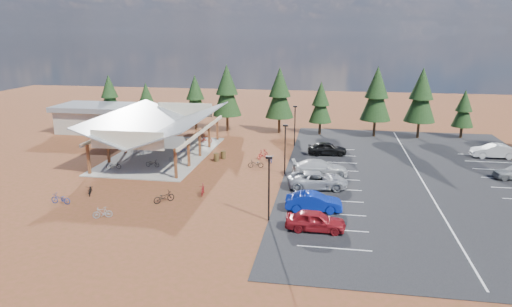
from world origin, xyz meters
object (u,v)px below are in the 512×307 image
(trash_bin_1, at_px, (223,155))
(bike_0, at_px, (114,165))
(lamp_post_1, at_px, (285,146))
(lamp_post_0, at_px, (269,184))
(bike_1, at_px, (137,150))
(bike_2, at_px, (151,146))
(bike_3, at_px, (151,139))
(bike_15, at_px, (263,154))
(bike_13, at_px, (102,213))
(car_0, at_px, (315,221))
(car_3, at_px, (320,168))
(bike_7, at_px, (206,139))
(car_4, at_px, (327,148))
(bike_pavilion, at_px, (161,123))
(bike_10, at_px, (61,199))
(bike_6, at_px, (185,149))
(bike_8, at_px, (90,190))
(car_2, at_px, (318,180))
(car_1, at_px, (314,202))
(car_9, at_px, (493,151))
(bike_5, at_px, (175,158))
(bike_14, at_px, (271,158))
(lamp_post_2, at_px, (295,123))
(bike_12, at_px, (164,197))
(bike_4, at_px, (152,163))
(bike_16, at_px, (256,164))
(trash_bin_0, at_px, (216,157))
(outbuilding, at_px, (97,118))

(trash_bin_1, height_order, bike_0, bike_0)
(lamp_post_1, bearing_deg, lamp_post_0, -90.00)
(bike_1, relative_size, bike_2, 1.06)
(bike_3, xyz_separation_m, bike_15, (15.35, -4.66, -0.07))
(lamp_post_1, xyz_separation_m, bike_13, (-12.87, -13.65, -2.52))
(car_0, distance_m, car_3, 13.16)
(bike_7, height_order, car_4, car_4)
(bike_pavilion, relative_size, car_3, 3.47)
(bike_0, height_order, bike_2, bike_2)
(trash_bin_1, bearing_deg, car_4, 16.70)
(bike_pavilion, relative_size, bike_7, 11.22)
(bike_10, distance_m, car_4, 29.43)
(bike_6, bearing_deg, bike_pavilion, 132.28)
(bike_7, height_order, bike_8, bike_7)
(trash_bin_1, xyz_separation_m, car_2, (11.00, -8.51, 0.37))
(lamp_post_0, relative_size, lamp_post_1, 1.00)
(car_1, distance_m, car_9, 27.71)
(bike_pavilion, relative_size, bike_0, 12.56)
(bike_5, xyz_separation_m, car_9, (35.33, 8.10, 0.25))
(bike_10, bearing_deg, bike_2, -178.98)
(bike_0, bearing_deg, bike_14, -84.45)
(lamp_post_2, relative_size, car_2, 0.92)
(bike_3, relative_size, bike_12, 0.90)
(bike_1, distance_m, bike_15, 14.80)
(bike_2, height_order, bike_4, bike_2)
(bike_4, bearing_deg, bike_13, -170.34)
(lamp_post_2, bearing_deg, bike_16, -107.68)
(bike_0, height_order, bike_16, bike_0)
(bike_0, relative_size, car_0, 0.35)
(car_0, relative_size, car_9, 0.90)
(bike_5, distance_m, car_4, 17.62)
(bike_12, height_order, car_4, car_4)
(bike_3, xyz_separation_m, bike_7, (7.05, 1.21, 0.01))
(trash_bin_0, relative_size, car_0, 0.21)
(lamp_post_0, bearing_deg, car_4, 78.32)
(car_9, bearing_deg, bike_10, -63.88)
(bike_pavilion, height_order, bike_16, bike_pavilion)
(car_4, bearing_deg, bike_13, 136.18)
(lamp_post_2, height_order, bike_3, lamp_post_2)
(outbuilding, bearing_deg, trash_bin_1, -27.93)
(bike_3, relative_size, car_2, 0.30)
(car_2, relative_size, car_4, 1.24)
(bike_7, bearing_deg, car_0, -135.57)
(outbuilding, height_order, bike_4, outbuilding)
(bike_0, bearing_deg, bike_1, -14.21)
(bike_12, bearing_deg, bike_5, -30.37)
(bike_4, bearing_deg, bike_1, 42.81)
(lamp_post_2, bearing_deg, trash_bin_0, -133.49)
(lamp_post_1, bearing_deg, bike_12, -133.98)
(lamp_post_2, distance_m, bike_10, 29.54)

